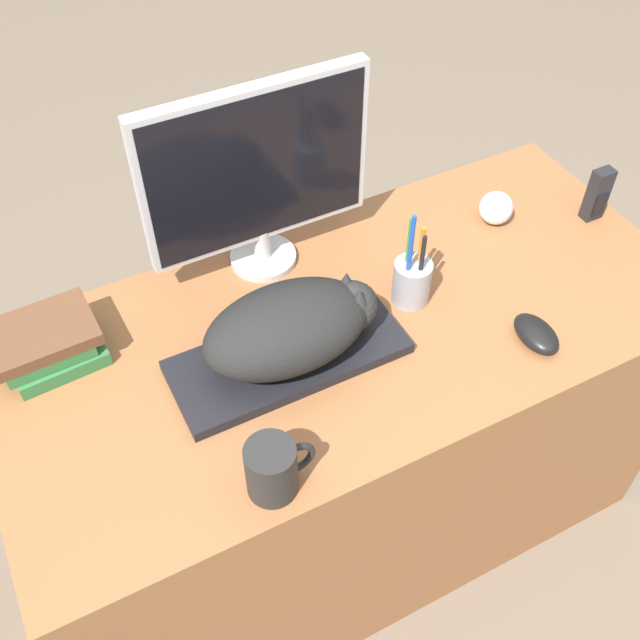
% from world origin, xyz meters
% --- Properties ---
extents(ground_plane, '(12.00, 12.00, 0.00)m').
position_xyz_m(ground_plane, '(0.00, 0.00, 0.00)').
color(ground_plane, '#6B5B4C').
extents(desk, '(1.42, 0.65, 0.77)m').
position_xyz_m(desk, '(0.00, 0.33, 0.39)').
color(desk, brown).
rests_on(desk, ground_plane).
extents(keyboard, '(0.45, 0.18, 0.02)m').
position_xyz_m(keyboard, '(-0.15, 0.30, 0.79)').
color(keyboard, black).
rests_on(keyboard, desk).
extents(cat, '(0.34, 0.19, 0.14)m').
position_xyz_m(cat, '(-0.14, 0.30, 0.87)').
color(cat, black).
rests_on(cat, keyboard).
extents(monitor, '(0.47, 0.14, 0.41)m').
position_xyz_m(monitor, '(-0.08, 0.57, 1.00)').
color(monitor, '#B7B7BC').
rests_on(monitor, desk).
extents(computer_mouse, '(0.07, 0.11, 0.04)m').
position_xyz_m(computer_mouse, '(0.29, 0.12, 0.79)').
color(computer_mouse, black).
rests_on(computer_mouse, desk).
extents(coffee_mug, '(0.12, 0.09, 0.11)m').
position_xyz_m(coffee_mug, '(-0.29, 0.07, 0.83)').
color(coffee_mug, black).
rests_on(coffee_mug, desk).
extents(pen_cup, '(0.08, 0.08, 0.23)m').
position_xyz_m(pen_cup, '(0.14, 0.33, 0.83)').
color(pen_cup, '#939399').
rests_on(pen_cup, desk).
extents(baseball, '(0.08, 0.08, 0.08)m').
position_xyz_m(baseball, '(0.44, 0.45, 0.81)').
color(baseball, silver).
rests_on(baseball, desk).
extents(phone, '(0.05, 0.03, 0.13)m').
position_xyz_m(phone, '(0.64, 0.36, 0.84)').
color(phone, black).
rests_on(phone, desk).
extents(book_stack, '(0.20, 0.16, 0.08)m').
position_xyz_m(book_stack, '(-0.55, 0.51, 0.82)').
color(book_stack, '#2D6B38').
rests_on(book_stack, desk).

